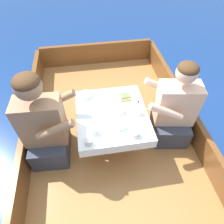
{
  "coord_description": "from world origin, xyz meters",
  "views": [
    {
      "loc": [
        -0.21,
        -1.34,
        2.18
      ],
      "look_at": [
        0.0,
        -0.03,
        0.75
      ],
      "focal_mm": 32.0,
      "sensor_mm": 36.0,
      "label": 1
    }
  ],
  "objects_px": {
    "coffee_cup_port": "(135,134)",
    "coffee_cup_starboard": "(139,111)",
    "coffee_cup_center": "(94,131)",
    "sandwich": "(125,97)",
    "person_starboard": "(174,111)",
    "person_port": "(45,127)",
    "tin_can": "(89,142)"
  },
  "relations": [
    {
      "from": "person_port",
      "to": "coffee_cup_center",
      "type": "relative_size",
      "value": 11.33
    },
    {
      "from": "person_port",
      "to": "coffee_cup_starboard",
      "type": "xyz_separation_m",
      "value": [
        0.91,
        0.02,
        0.05
      ]
    },
    {
      "from": "coffee_cup_center",
      "to": "sandwich",
      "type": "bearing_deg",
      "value": 47.79
    },
    {
      "from": "tin_can",
      "to": "coffee_cup_port",
      "type": "bearing_deg",
      "value": 2.84
    },
    {
      "from": "sandwich",
      "to": "coffee_cup_port",
      "type": "xyz_separation_m",
      "value": [
        -0.01,
        -0.48,
        -0.0
      ]
    },
    {
      "from": "person_starboard",
      "to": "coffee_cup_port",
      "type": "height_order",
      "value": "person_starboard"
    },
    {
      "from": "person_starboard",
      "to": "coffee_cup_port",
      "type": "relative_size",
      "value": 9.75
    },
    {
      "from": "person_port",
      "to": "tin_can",
      "type": "xyz_separation_m",
      "value": [
        0.39,
        -0.26,
        0.04
      ]
    },
    {
      "from": "sandwich",
      "to": "coffee_cup_starboard",
      "type": "height_order",
      "value": "sandwich"
    },
    {
      "from": "tin_can",
      "to": "person_starboard",
      "type": "bearing_deg",
      "value": 18.84
    },
    {
      "from": "person_port",
      "to": "coffee_cup_starboard",
      "type": "height_order",
      "value": "person_port"
    },
    {
      "from": "person_port",
      "to": "coffee_cup_port",
      "type": "relative_size",
      "value": 10.45
    },
    {
      "from": "person_starboard",
      "to": "tin_can",
      "type": "distance_m",
      "value": 0.95
    },
    {
      "from": "sandwich",
      "to": "coffee_cup_center",
      "type": "xyz_separation_m",
      "value": [
        -0.36,
        -0.4,
        -0.0
      ]
    },
    {
      "from": "person_port",
      "to": "coffee_cup_center",
      "type": "bearing_deg",
      "value": -15.57
    },
    {
      "from": "coffee_cup_center",
      "to": "tin_can",
      "type": "distance_m",
      "value": 0.12
    },
    {
      "from": "coffee_cup_port",
      "to": "coffee_cup_starboard",
      "type": "height_order",
      "value": "coffee_cup_port"
    },
    {
      "from": "coffee_cup_port",
      "to": "tin_can",
      "type": "distance_m",
      "value": 0.41
    },
    {
      "from": "person_starboard",
      "to": "sandwich",
      "type": "bearing_deg",
      "value": -12.33
    },
    {
      "from": "coffee_cup_port",
      "to": "tin_can",
      "type": "height_order",
      "value": "coffee_cup_port"
    },
    {
      "from": "person_starboard",
      "to": "coffee_cup_starboard",
      "type": "relative_size",
      "value": 10.58
    },
    {
      "from": "person_port",
      "to": "coffee_cup_port",
      "type": "distance_m",
      "value": 0.84
    },
    {
      "from": "person_starboard",
      "to": "tin_can",
      "type": "height_order",
      "value": "person_starboard"
    },
    {
      "from": "coffee_cup_port",
      "to": "coffee_cup_center",
      "type": "distance_m",
      "value": 0.36
    },
    {
      "from": "person_starboard",
      "to": "coffee_cup_starboard",
      "type": "distance_m",
      "value": 0.39
    },
    {
      "from": "coffee_cup_center",
      "to": "tin_can",
      "type": "height_order",
      "value": "coffee_cup_center"
    },
    {
      "from": "person_port",
      "to": "coffee_cup_center",
      "type": "distance_m",
      "value": 0.48
    },
    {
      "from": "sandwich",
      "to": "person_starboard",
      "type": "bearing_deg",
      "value": -21.87
    },
    {
      "from": "person_starboard",
      "to": "person_port",
      "type": "bearing_deg",
      "value": 11.79
    },
    {
      "from": "person_port",
      "to": "coffee_cup_starboard",
      "type": "relative_size",
      "value": 11.33
    },
    {
      "from": "sandwich",
      "to": "coffee_cup_port",
      "type": "distance_m",
      "value": 0.48
    },
    {
      "from": "coffee_cup_port",
      "to": "coffee_cup_center",
      "type": "xyz_separation_m",
      "value": [
        -0.35,
        0.08,
        0.0
      ]
    }
  ]
}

